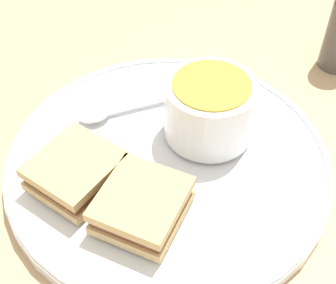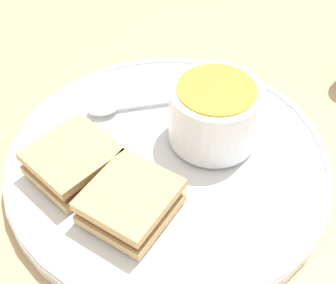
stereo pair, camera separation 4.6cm
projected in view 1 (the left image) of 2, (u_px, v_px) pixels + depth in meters
The scene contains 6 objects.
ground_plane at pixel (168, 167), 0.49m from camera, with size 2.40×2.40×0.00m, color tan.
plate at pixel (168, 160), 0.48m from camera, with size 0.33×0.33×0.02m.
soup_bowl at pixel (210, 108), 0.47m from camera, with size 0.09×0.09×0.06m.
spoon at pixel (104, 113), 0.51m from camera, with size 0.11×0.09×0.01m.
sandwich_half_near at pixel (76, 171), 0.44m from camera, with size 0.08×0.07×0.03m.
sandwich_half_far at pixel (142, 205), 0.41m from camera, with size 0.09×0.08×0.03m.
Camera 1 is at (-0.26, -0.17, 0.37)m, focal length 50.00 mm.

